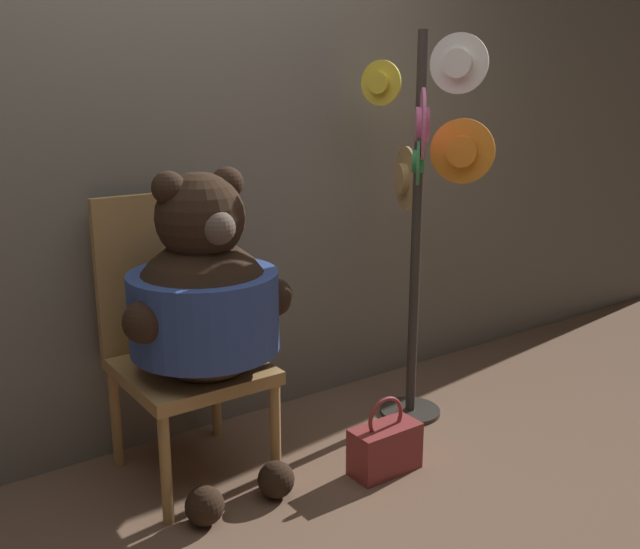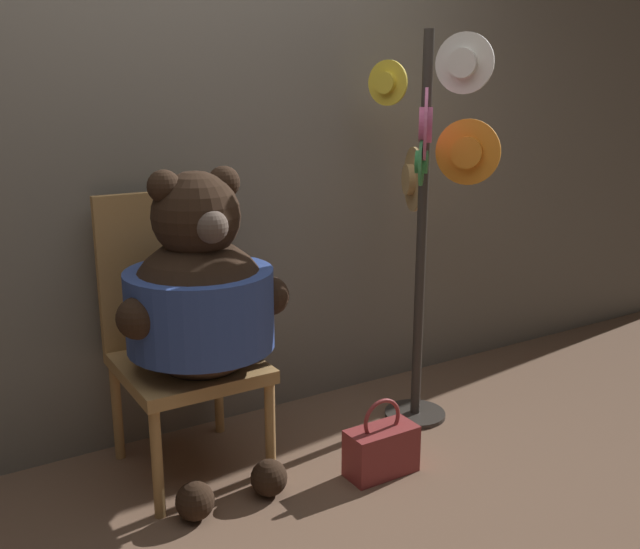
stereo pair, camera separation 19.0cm
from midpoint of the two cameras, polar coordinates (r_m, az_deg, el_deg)
name	(u,v)px [view 2 (the right image)]	position (r m, az deg, el deg)	size (l,w,h in m)	color
ground_plane	(245,496)	(2.79, -3.97, -17.32)	(14.00, 14.00, 0.00)	brown
wall_back	(162,117)	(2.99, -10.70, 12.30)	(8.00, 0.10, 2.73)	slate
chair	(177,331)	(2.84, -9.48, -4.50)	(0.50, 0.55, 1.08)	#B2844C
teddy_bear	(201,300)	(2.63, -7.51, -2.05)	(0.66, 0.58, 1.21)	black
hat_display_rack	(429,189)	(3.09, 10.44, 6.76)	(0.37, 0.55, 1.71)	#332D28
handbag_on_ground	(381,449)	(2.89, 6.86, -13.73)	(0.28, 0.14, 0.32)	maroon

